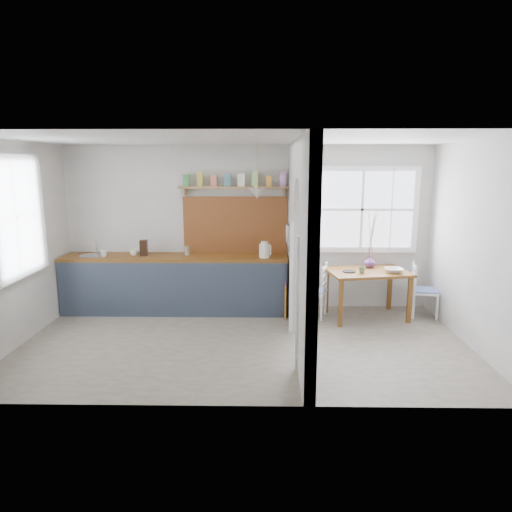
{
  "coord_description": "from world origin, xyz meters",
  "views": [
    {
      "loc": [
        0.25,
        -5.64,
        2.31
      ],
      "look_at": [
        0.15,
        0.44,
        1.08
      ],
      "focal_mm": 32.0,
      "sensor_mm": 36.0,
      "label": 1
    }
  ],
  "objects_px": {
    "dining_table": "(367,294)",
    "chair_right": "(425,290)",
    "vase": "(370,262)",
    "chair_left": "(313,290)",
    "kettle": "(264,249)"
  },
  "relations": [
    {
      "from": "dining_table",
      "to": "chair_right",
      "type": "distance_m",
      "value": 0.91
    },
    {
      "from": "chair_right",
      "to": "kettle",
      "type": "relative_size",
      "value": 3.26
    },
    {
      "from": "chair_right",
      "to": "chair_left",
      "type": "bearing_deg",
      "value": 103.47
    },
    {
      "from": "chair_right",
      "to": "vase",
      "type": "xyz_separation_m",
      "value": [
        -0.83,
        0.14,
        0.41
      ]
    },
    {
      "from": "chair_left",
      "to": "vase",
      "type": "xyz_separation_m",
      "value": [
        0.89,
        0.19,
        0.41
      ]
    },
    {
      "from": "chair_left",
      "to": "kettle",
      "type": "distance_m",
      "value": 0.97
    },
    {
      "from": "dining_table",
      "to": "kettle",
      "type": "relative_size",
      "value": 4.65
    },
    {
      "from": "dining_table",
      "to": "chair_right",
      "type": "bearing_deg",
      "value": -4.52
    },
    {
      "from": "chair_left",
      "to": "chair_right",
      "type": "relative_size",
      "value": 1.01
    },
    {
      "from": "kettle",
      "to": "vase",
      "type": "height_order",
      "value": "kettle"
    },
    {
      "from": "dining_table",
      "to": "chair_right",
      "type": "height_order",
      "value": "chair_right"
    },
    {
      "from": "dining_table",
      "to": "chair_left",
      "type": "height_order",
      "value": "chair_left"
    },
    {
      "from": "chair_right",
      "to": "vase",
      "type": "height_order",
      "value": "vase"
    },
    {
      "from": "chair_right",
      "to": "vase",
      "type": "relative_size",
      "value": 4.56
    },
    {
      "from": "dining_table",
      "to": "chair_right",
      "type": "relative_size",
      "value": 1.43
    }
  ]
}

